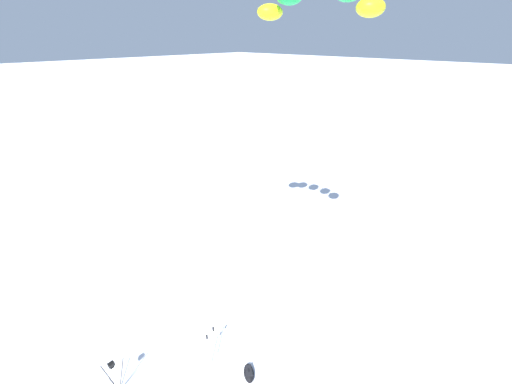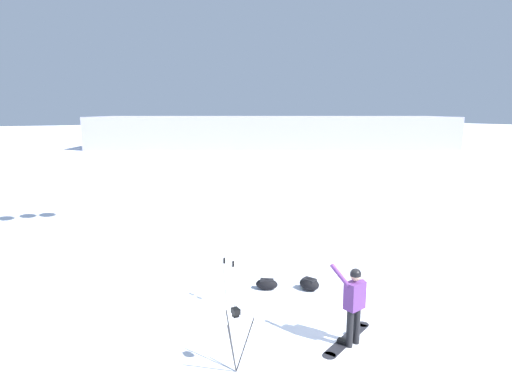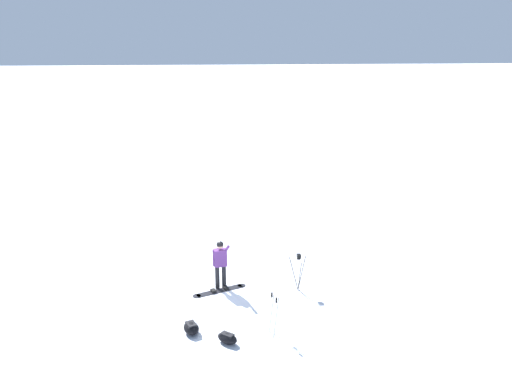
# 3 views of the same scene
# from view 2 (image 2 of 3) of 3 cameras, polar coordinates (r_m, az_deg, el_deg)

# --- Properties ---
(ground_plane) EXTENTS (300.00, 300.00, 0.00)m
(ground_plane) POSITION_cam_2_polar(r_m,az_deg,el_deg) (10.14, 10.21, -17.17)
(ground_plane) COLOR white
(snowboarder) EXTENTS (0.54, 0.63, 1.66)m
(snowboarder) POSITION_cam_2_polar(r_m,az_deg,el_deg) (9.11, 12.87, -13.66)
(snowboarder) COLOR black
(snowboarder) RESTS_ON ground_plane
(snowboard) EXTENTS (1.73, 0.84, 0.10)m
(snowboard) POSITION_cam_2_polar(r_m,az_deg,el_deg) (9.70, 12.00, -18.42)
(snowboard) COLOR black
(snowboard) RESTS_ON ground_plane
(gear_bag_large) EXTENTS (0.65, 0.60, 0.30)m
(gear_bag_large) POSITION_cam_2_polar(r_m,az_deg,el_deg) (11.77, 1.43, -12.07)
(gear_bag_large) COLOR black
(gear_bag_large) RESTS_ON ground_plane
(camera_tripod) EXTENTS (0.56, 0.56, 1.25)m
(camera_tripod) POSITION_cam_2_polar(r_m,az_deg,el_deg) (8.11, -2.69, -17.36)
(camera_tripod) COLOR #262628
(camera_tripod) RESTS_ON ground_plane
(gear_bag_small) EXTENTS (0.58, 0.67, 0.32)m
(gear_bag_small) POSITION_cam_2_polar(r_m,az_deg,el_deg) (11.82, 7.07, -11.97)
(gear_bag_small) COLOR black
(gear_bag_small) RESTS_ON ground_plane
(ski_poles) EXTENTS (0.25, 0.43, 1.18)m
(ski_poles) POSITION_cam_2_polar(r_m,az_deg,el_deg) (10.67, -3.61, -10.93)
(ski_poles) COLOR gray
(ski_poles) RESTS_ON ground_plane
(distant_ridge) EXTENTS (45.05, 33.41, 4.00)m
(distant_ridge) POSITION_cam_2_polar(r_m,az_deg,el_deg) (57.43, 1.92, 7.97)
(distant_ridge) COLOR #A3A2B4
(distant_ridge) RESTS_ON ground_plane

